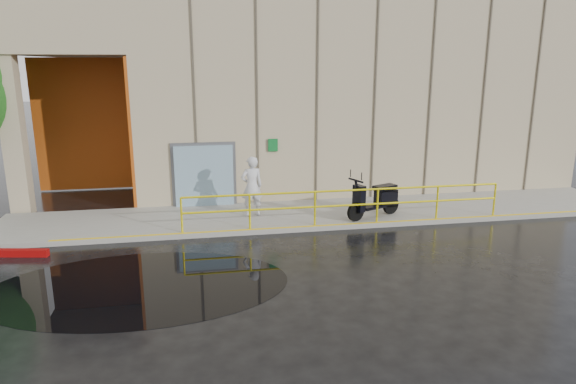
# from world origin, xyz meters

# --- Properties ---
(ground) EXTENTS (120.00, 120.00, 0.00)m
(ground) POSITION_xyz_m (0.00, 0.00, 0.00)
(ground) COLOR black
(ground) RESTS_ON ground
(sidewalk) EXTENTS (20.00, 3.00, 0.15)m
(sidewalk) POSITION_xyz_m (4.00, 4.50, 0.07)
(sidewalk) COLOR gray
(sidewalk) RESTS_ON ground
(building) EXTENTS (20.00, 10.17, 8.00)m
(building) POSITION_xyz_m (5.10, 10.98, 4.21)
(building) COLOR tan
(building) RESTS_ON ground
(guardrail) EXTENTS (9.56, 0.06, 1.03)m
(guardrail) POSITION_xyz_m (4.25, 3.15, 0.68)
(guardrail) COLOR #D6C60B
(guardrail) RESTS_ON sidewalk
(person) EXTENTS (0.74, 0.54, 1.86)m
(person) POSITION_xyz_m (1.61, 4.44, 1.08)
(person) COLOR silver
(person) RESTS_ON sidewalk
(scooter) EXTENTS (2.03, 1.33, 1.54)m
(scooter) POSITION_xyz_m (5.27, 3.60, 1.03)
(scooter) COLOR black
(scooter) RESTS_ON sidewalk
(red_curb) EXTENTS (2.39, 0.62, 0.18)m
(red_curb) POSITION_xyz_m (-5.00, 2.50, 0.09)
(red_curb) COLOR #820505
(red_curb) RESTS_ON ground
(puddle) EXTENTS (6.64, 4.18, 0.01)m
(puddle) POSITION_xyz_m (-1.37, 0.02, 0.00)
(puddle) COLOR black
(puddle) RESTS_ON ground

